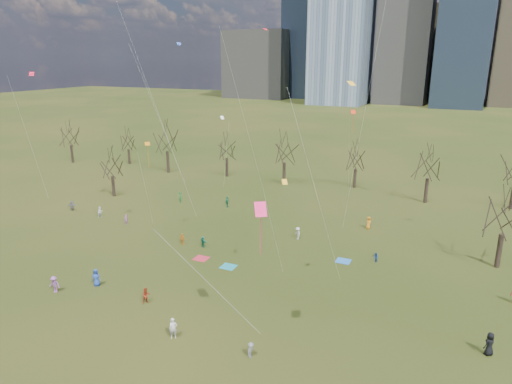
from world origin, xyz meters
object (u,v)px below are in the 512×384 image
at_px(blanket_teal, 228,267).
at_px(person_0, 96,278).
at_px(blanket_navy, 343,261).
at_px(blanket_crimson, 201,258).
at_px(person_4, 182,239).
at_px(person_2, 146,295).
at_px(person_1, 173,328).

distance_m(blanket_teal, person_0, 13.61).
relative_size(blanket_navy, blanket_crimson, 1.00).
bearing_deg(blanket_teal, person_4, 158.04).
relative_size(blanket_teal, blanket_navy, 1.00).
xyz_separation_m(blanket_navy, person_2, (-14.52, -16.40, 0.76)).
xyz_separation_m(person_0, person_4, (2.10, 12.36, -0.18)).
relative_size(blanket_teal, person_1, 0.91).
height_order(person_0, person_1, person_0).
xyz_separation_m(person_1, person_4, (-9.88, 16.66, -0.16)).
bearing_deg(blanket_navy, person_1, -114.58).
height_order(person_0, person_2, person_0).
bearing_deg(blanket_crimson, person_0, -122.54).
xyz_separation_m(blanket_teal, person_0, (-10.02, -9.16, 0.89)).
relative_size(person_0, person_2, 1.16).
distance_m(blanket_crimson, person_1, 15.23).
bearing_deg(blanket_teal, blanket_navy, 30.43).
bearing_deg(blanket_teal, person_0, -137.57).
height_order(blanket_navy, person_1, person_1).
xyz_separation_m(blanket_navy, person_0, (-21.12, -15.68, 0.89)).
relative_size(person_1, person_2, 1.13).
distance_m(blanket_navy, person_4, 19.33).
distance_m(blanket_navy, person_0, 26.32).
xyz_separation_m(blanket_navy, person_4, (-19.02, -3.32, 0.71)).
height_order(person_1, person_2, person_1).
distance_m(blanket_navy, person_1, 21.99).
relative_size(blanket_crimson, person_1, 0.91).
distance_m(blanket_teal, blanket_navy, 12.87).
height_order(blanket_teal, person_1, person_1).
bearing_deg(blanket_teal, blanket_crimson, 170.77).
bearing_deg(person_4, person_0, 87.63).
bearing_deg(blanket_crimson, blanket_teal, -9.23).
height_order(blanket_crimson, person_4, person_4).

